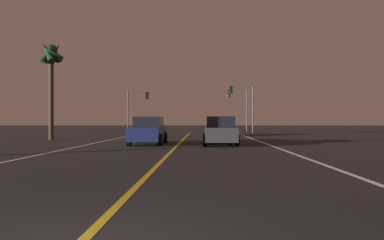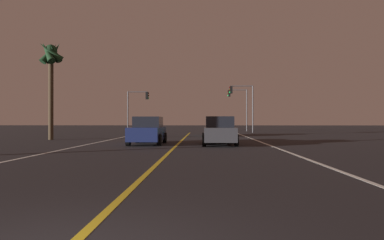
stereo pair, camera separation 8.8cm
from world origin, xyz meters
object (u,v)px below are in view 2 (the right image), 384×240
object	(u,v)px
traffic_light_near_right	(242,98)
traffic_light_near_left	(138,102)
palm_tree_left_mid	(51,60)
traffic_light_far_right	(238,101)
car_lead_same_lane	(219,131)
car_ahead_far	(216,127)
car_oncoming	(148,131)

from	to	relation	value
traffic_light_near_right	traffic_light_near_left	bearing A→B (deg)	0.00
traffic_light_near_right	palm_tree_left_mid	size ratio (longest dim) A/B	0.74
traffic_light_near_right	palm_tree_left_mid	distance (m)	22.45
palm_tree_left_mid	traffic_light_near_left	bearing A→B (deg)	76.55
traffic_light_near_left	traffic_light_far_right	xyz separation A→B (m)	(12.67, 5.50, 0.48)
traffic_light_near_left	car_lead_same_lane	bearing A→B (deg)	-66.52
car_ahead_far	car_oncoming	distance (m)	12.30
traffic_light_near_right	palm_tree_left_mid	bearing A→B (deg)	43.46
traffic_light_near_left	palm_tree_left_mid	xyz separation A→B (m)	(-3.68, -15.39, 2.31)
traffic_light_far_right	palm_tree_left_mid	bearing A→B (deg)	51.95
car_ahead_far	traffic_light_near_right	distance (m)	9.74
car_lead_same_lane	traffic_light_near_right	world-z (taller)	traffic_light_near_right
traffic_light_far_right	palm_tree_left_mid	world-z (taller)	palm_tree_left_mid
car_oncoming	traffic_light_far_right	distance (m)	26.86
palm_tree_left_mid	car_lead_same_lane	bearing A→B (deg)	-21.55
car_ahead_far	traffic_light_far_right	xyz separation A→B (m)	(3.56, 13.97, 3.38)
car_oncoming	palm_tree_left_mid	distance (m)	10.64
car_ahead_far	car_oncoming	size ratio (longest dim) A/B	1.00
car_lead_same_lane	car_oncoming	size ratio (longest dim) A/B	1.00
car_lead_same_lane	traffic_light_near_left	xyz separation A→B (m)	(-8.83, 20.33, 2.89)
car_ahead_far	traffic_light_near_left	xyz separation A→B (m)	(-9.11, 8.47, 2.89)
car_lead_same_lane	palm_tree_left_mid	size ratio (longest dim) A/B	0.56
car_lead_same_lane	traffic_light_near_right	size ratio (longest dim) A/B	0.76
car_lead_same_lane	palm_tree_left_mid	bearing A→B (deg)	68.45
traffic_light_near_right	traffic_light_near_left	size ratio (longest dim) A/B	1.13
car_ahead_far	traffic_light_near_left	world-z (taller)	traffic_light_near_left
car_ahead_far	traffic_light_near_right	bearing A→B (deg)	-22.15
car_lead_same_lane	traffic_light_near_left	bearing A→B (deg)	23.48
car_lead_same_lane	car_oncoming	bearing A→B (deg)	83.77
traffic_light_far_right	car_lead_same_lane	bearing A→B (deg)	81.54
palm_tree_left_mid	traffic_light_far_right	bearing A→B (deg)	51.95
traffic_light_near_right	car_ahead_far	bearing A→B (deg)	67.85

